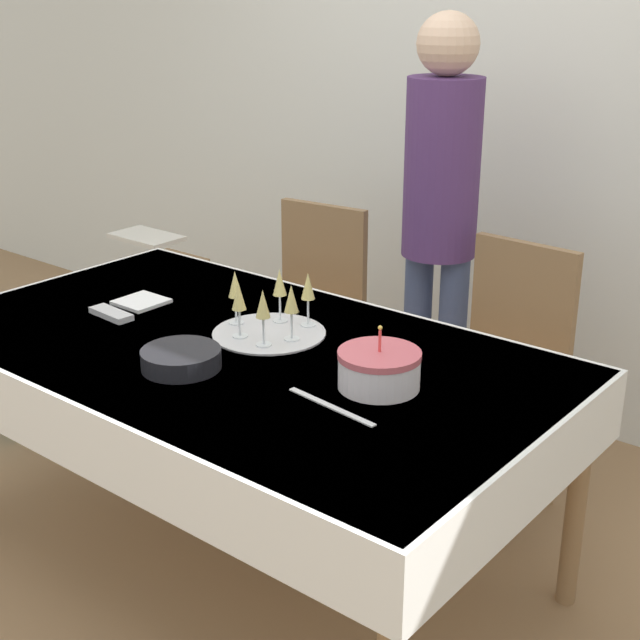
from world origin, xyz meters
TOP-DOWN VIEW (x-y plane):
  - ground_plane at (0.00, 0.00)m, footprint 12.00×12.00m
  - wall_back at (0.00, 1.62)m, footprint 8.00×0.05m
  - dining_table at (0.00, 0.00)m, footprint 1.97×1.12m
  - dining_chair_far_left at (-0.45, 0.88)m, footprint 0.46×0.46m
  - dining_chair_far_right at (0.44, 0.88)m, footprint 0.44×0.44m
  - birthday_cake at (0.51, 0.03)m, footprint 0.22×0.22m
  - champagne_tray at (0.02, 0.13)m, footprint 0.35×0.35m
  - plate_stack_main at (-0.00, -0.22)m, footprint 0.23×0.23m
  - cake_knife at (0.48, -0.15)m, footprint 0.30×0.05m
  - fork_pile at (-0.49, -0.08)m, footprint 0.17×0.07m
  - napkin_pile at (-0.51, 0.07)m, footprint 0.15×0.15m
  - person_standing at (0.05, 1.05)m, footprint 0.28×0.28m
  - high_chair at (-1.36, 0.89)m, footprint 0.33×0.35m
  - gift_bag at (-1.41, 0.07)m, footprint 0.24×0.15m

SIDE VIEW (x-z plane):
  - ground_plane at x=0.00m, z-range 0.00..0.00m
  - gift_bag at x=-1.41m, z-range 0.00..0.27m
  - high_chair at x=-1.36m, z-range 0.13..0.84m
  - dining_chair_far_left at x=-0.45m, z-range 0.05..1.00m
  - dining_chair_far_right at x=0.44m, z-range 0.05..1.00m
  - dining_table at x=0.00m, z-range 0.29..1.06m
  - cake_knife at x=0.48m, z-range 0.77..0.78m
  - napkin_pile at x=-0.51m, z-range 0.77..0.79m
  - fork_pile at x=-0.49m, z-range 0.77..0.79m
  - plate_stack_main at x=0.00m, z-range 0.77..0.83m
  - birthday_cake at x=0.51m, z-range 0.74..0.91m
  - champagne_tray at x=0.02m, z-range 0.76..0.94m
  - person_standing at x=0.05m, z-range 0.18..1.89m
  - wall_back at x=0.00m, z-range 0.00..2.70m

